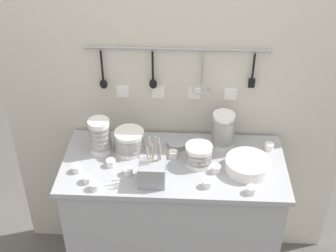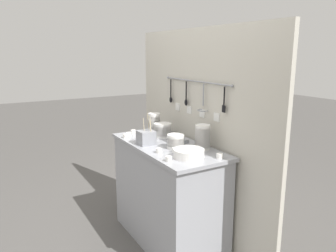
{
  "view_description": "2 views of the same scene",
  "coord_description": "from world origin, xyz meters",
  "px_view_note": "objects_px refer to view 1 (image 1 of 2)",
  "views": [
    {
      "loc": [
        0.07,
        -1.99,
        2.54
      ],
      "look_at": [
        -0.03,
        -0.04,
        1.2
      ],
      "focal_mm": 50.0,
      "sensor_mm": 36.0,
      "label": 1
    },
    {
      "loc": [
        2.4,
        -1.39,
        1.73
      ],
      "look_at": [
        0.06,
        -0.03,
        1.12
      ],
      "focal_mm": 35.0,
      "sensor_mm": 36.0,
      "label": 2
    }
  ],
  "objects_px": {
    "cup_front_left": "(87,179)",
    "cup_front_right": "(77,169)",
    "bowl_stack_back_corner": "(199,155)",
    "bowl_stack_short_front": "(130,142)",
    "cup_centre": "(95,186)",
    "cup_edge_far": "(173,154)",
    "bowl_stack_wide_centre": "(100,136)",
    "steel_mixing_bowl": "(177,144)",
    "cup_back_right": "(251,190)",
    "cup_mid_row": "(216,169)",
    "cup_by_caddy": "(269,146)",
    "cup_edge_near": "(111,163)",
    "cutlery_caddy": "(152,172)",
    "bowl_stack_nested_right": "(223,130)",
    "plate_stack": "(248,165)",
    "cup_beside_plates": "(207,184)",
    "cup_back_left": "(128,171)"
  },
  "relations": [
    {
      "from": "bowl_stack_nested_right",
      "to": "bowl_stack_wide_centre",
      "type": "relative_size",
      "value": 1.02
    },
    {
      "from": "bowl_stack_wide_centre",
      "to": "bowl_stack_nested_right",
      "type": "bearing_deg",
      "value": 7.8
    },
    {
      "from": "cup_edge_near",
      "to": "cup_back_right",
      "type": "height_order",
      "value": "same"
    },
    {
      "from": "cup_edge_near",
      "to": "cup_back_left",
      "type": "distance_m",
      "value": 0.12
    },
    {
      "from": "cup_edge_near",
      "to": "bowl_stack_nested_right",
      "type": "bearing_deg",
      "value": 20.06
    },
    {
      "from": "plate_stack",
      "to": "cutlery_caddy",
      "type": "bearing_deg",
      "value": -166.65
    },
    {
      "from": "cup_front_left",
      "to": "cup_front_right",
      "type": "distance_m",
      "value": 0.11
    },
    {
      "from": "steel_mixing_bowl",
      "to": "plate_stack",
      "type": "bearing_deg",
      "value": -26.47
    },
    {
      "from": "bowl_stack_short_front",
      "to": "steel_mixing_bowl",
      "type": "bearing_deg",
      "value": 12.44
    },
    {
      "from": "bowl_stack_wide_centre",
      "to": "steel_mixing_bowl",
      "type": "relative_size",
      "value": 1.82
    },
    {
      "from": "plate_stack",
      "to": "cup_centre",
      "type": "distance_m",
      "value": 0.81
    },
    {
      "from": "plate_stack",
      "to": "cup_centre",
      "type": "bearing_deg",
      "value": -166.2
    },
    {
      "from": "cutlery_caddy",
      "to": "cup_mid_row",
      "type": "xyz_separation_m",
      "value": [
        0.33,
        0.09,
        -0.04
      ]
    },
    {
      "from": "cup_edge_near",
      "to": "cup_back_right",
      "type": "distance_m",
      "value": 0.76
    },
    {
      "from": "bowl_stack_back_corner",
      "to": "bowl_stack_short_front",
      "type": "xyz_separation_m",
      "value": [
        -0.38,
        0.09,
        0.01
      ]
    },
    {
      "from": "plate_stack",
      "to": "cup_front_left",
      "type": "bearing_deg",
      "value": -170.4
    },
    {
      "from": "cup_edge_far",
      "to": "bowl_stack_back_corner",
      "type": "bearing_deg",
      "value": -20.31
    },
    {
      "from": "bowl_stack_back_corner",
      "to": "cup_centre",
      "type": "distance_m",
      "value": 0.58
    },
    {
      "from": "bowl_stack_back_corner",
      "to": "cutlery_caddy",
      "type": "bearing_deg",
      "value": -146.13
    },
    {
      "from": "cup_mid_row",
      "to": "cup_back_left",
      "type": "xyz_separation_m",
      "value": [
        -0.47,
        -0.04,
        0.0
      ]
    },
    {
      "from": "cutlery_caddy",
      "to": "cup_back_left",
      "type": "xyz_separation_m",
      "value": [
        -0.13,
        0.05,
        -0.04
      ]
    },
    {
      "from": "bowl_stack_back_corner",
      "to": "cup_centre",
      "type": "bearing_deg",
      "value": -155.96
    },
    {
      "from": "bowl_stack_back_corner",
      "to": "bowl_stack_nested_right",
      "type": "bearing_deg",
      "value": 52.68
    },
    {
      "from": "cup_edge_far",
      "to": "cup_back_right",
      "type": "bearing_deg",
      "value": -34.14
    },
    {
      "from": "cup_centre",
      "to": "cup_edge_far",
      "type": "bearing_deg",
      "value": 36.53
    },
    {
      "from": "cup_back_right",
      "to": "cup_back_left",
      "type": "height_order",
      "value": "same"
    },
    {
      "from": "bowl_stack_nested_right",
      "to": "cup_front_right",
      "type": "xyz_separation_m",
      "value": [
        -0.78,
        -0.28,
        -0.09
      ]
    },
    {
      "from": "cup_back_right",
      "to": "cup_mid_row",
      "type": "height_order",
      "value": "same"
    },
    {
      "from": "cup_back_right",
      "to": "cup_front_right",
      "type": "height_order",
      "value": "same"
    },
    {
      "from": "bowl_stack_wide_centre",
      "to": "cup_front_left",
      "type": "relative_size",
      "value": 4.06
    },
    {
      "from": "bowl_stack_short_front",
      "to": "cup_beside_plates",
      "type": "distance_m",
      "value": 0.51
    },
    {
      "from": "cutlery_caddy",
      "to": "bowl_stack_nested_right",
      "type": "bearing_deg",
      "value": 42.13
    },
    {
      "from": "bowl_stack_nested_right",
      "to": "bowl_stack_short_front",
      "type": "xyz_separation_m",
      "value": [
        -0.52,
        -0.09,
        -0.04
      ]
    },
    {
      "from": "bowl_stack_back_corner",
      "to": "bowl_stack_nested_right",
      "type": "xyz_separation_m",
      "value": [
        0.14,
        0.18,
        0.04
      ]
    },
    {
      "from": "bowl_stack_short_front",
      "to": "cup_front_left",
      "type": "distance_m",
      "value": 0.33
    },
    {
      "from": "bowl_stack_nested_right",
      "to": "cup_mid_row",
      "type": "xyz_separation_m",
      "value": [
        -0.04,
        -0.24,
        -0.09
      ]
    },
    {
      "from": "bowl_stack_short_front",
      "to": "cup_edge_far",
      "type": "bearing_deg",
      "value": -9.01
    },
    {
      "from": "cup_by_caddy",
      "to": "cup_mid_row",
      "type": "height_order",
      "value": "same"
    },
    {
      "from": "cup_beside_plates",
      "to": "cup_centre",
      "type": "distance_m",
      "value": 0.57
    },
    {
      "from": "plate_stack",
      "to": "cup_beside_plates",
      "type": "relative_size",
      "value": 4.76
    },
    {
      "from": "cup_front_left",
      "to": "cup_beside_plates",
      "type": "bearing_deg",
      "value": -0.28
    },
    {
      "from": "bowl_stack_back_corner",
      "to": "cup_front_left",
      "type": "height_order",
      "value": "bowl_stack_back_corner"
    },
    {
      "from": "bowl_stack_wide_centre",
      "to": "cup_front_right",
      "type": "relative_size",
      "value": 4.06
    },
    {
      "from": "bowl_stack_short_front",
      "to": "cup_by_caddy",
      "type": "xyz_separation_m",
      "value": [
        0.79,
        0.06,
        -0.05
      ]
    },
    {
      "from": "cup_front_right",
      "to": "cup_mid_row",
      "type": "bearing_deg",
      "value": 2.81
    },
    {
      "from": "cutlery_caddy",
      "to": "cup_front_right",
      "type": "distance_m",
      "value": 0.41
    },
    {
      "from": "cup_by_caddy",
      "to": "cup_edge_near",
      "type": "bearing_deg",
      "value": -167.62
    },
    {
      "from": "plate_stack",
      "to": "cup_front_left",
      "type": "distance_m",
      "value": 0.85
    },
    {
      "from": "bowl_stack_wide_centre",
      "to": "cup_edge_near",
      "type": "distance_m",
      "value": 0.17
    },
    {
      "from": "cup_edge_near",
      "to": "bowl_stack_back_corner",
      "type": "bearing_deg",
      "value": 5.26
    }
  ]
}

